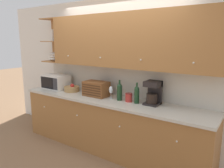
# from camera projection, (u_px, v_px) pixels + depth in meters

# --- Properties ---
(ground_plane) EXTENTS (24.00, 24.00, 0.00)m
(ground_plane) POSITION_uv_depth(u_px,v_px,m) (119.00, 142.00, 4.09)
(ground_plane) COLOR #896647
(wall_back) EXTENTS (5.82, 0.06, 2.60)m
(wall_back) POSITION_uv_depth(u_px,v_px,m) (120.00, 73.00, 3.86)
(wall_back) COLOR white
(wall_back) RESTS_ON ground_plane
(counter_unit) EXTENTS (3.44, 0.67, 0.91)m
(counter_unit) POSITION_uv_depth(u_px,v_px,m) (109.00, 124.00, 3.74)
(counter_unit) COLOR #A36B38
(counter_unit) RESTS_ON ground_plane
(backsplash_panel) EXTENTS (3.42, 0.01, 0.52)m
(backsplash_panel) POSITION_uv_depth(u_px,v_px,m) (119.00, 81.00, 3.86)
(backsplash_panel) COLOR beige
(backsplash_panel) RESTS_ON counter_unit
(upper_cabinets) EXTENTS (3.42, 0.34, 0.86)m
(upper_cabinets) POSITION_uv_depth(u_px,v_px,m) (123.00, 41.00, 3.50)
(upper_cabinets) COLOR #A36B38
(upper_cabinets) RESTS_ON backsplash_panel
(microwave) EXTENTS (0.51, 0.37, 0.28)m
(microwave) POSITION_uv_depth(u_px,v_px,m) (56.00, 82.00, 4.41)
(microwave) COLOR silver
(microwave) RESTS_ON counter_unit
(fruit_basket) EXTENTS (0.28, 0.28, 0.16)m
(fruit_basket) POSITION_uv_depth(u_px,v_px,m) (72.00, 89.00, 4.17)
(fruit_basket) COLOR #A87F4C
(fruit_basket) RESTS_ON counter_unit
(mug) EXTENTS (0.11, 0.10, 0.10)m
(mug) POSITION_uv_depth(u_px,v_px,m) (89.00, 89.00, 4.18)
(mug) COLOR silver
(mug) RESTS_ON counter_unit
(bread_box) EXTENTS (0.43, 0.28, 0.26)m
(bread_box) POSITION_uv_depth(u_px,v_px,m) (96.00, 89.00, 3.82)
(bread_box) COLOR brown
(bread_box) RESTS_ON counter_unit
(wine_glass) EXTENTS (0.07, 0.07, 0.21)m
(wine_glass) POSITION_uv_depth(u_px,v_px,m) (111.00, 90.00, 3.63)
(wine_glass) COLOR silver
(wine_glass) RESTS_ON counter_unit
(second_wine_bottle) EXTENTS (0.09, 0.09, 0.34)m
(second_wine_bottle) POSITION_uv_depth(u_px,v_px,m) (120.00, 91.00, 3.53)
(second_wine_bottle) COLOR #19381E
(second_wine_bottle) RESTS_ON counter_unit
(storage_canister) EXTENTS (0.11, 0.11, 0.14)m
(storage_canister) POSITION_uv_depth(u_px,v_px,m) (129.00, 97.00, 3.47)
(storage_canister) COLOR #B22D28
(storage_canister) RESTS_ON counter_unit
(wine_bottle) EXTENTS (0.08, 0.08, 0.33)m
(wine_bottle) POSITION_uv_depth(u_px,v_px,m) (137.00, 94.00, 3.36)
(wine_bottle) COLOR #19381E
(wine_bottle) RESTS_ON counter_unit
(coffee_maker) EXTENTS (0.22, 0.23, 0.36)m
(coffee_maker) POSITION_uv_depth(u_px,v_px,m) (153.00, 93.00, 3.31)
(coffee_maker) COLOR black
(coffee_maker) RESTS_ON counter_unit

